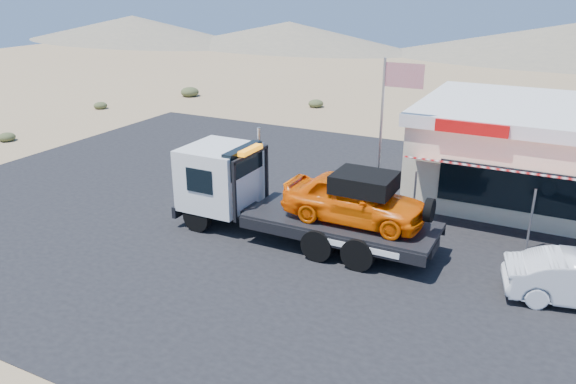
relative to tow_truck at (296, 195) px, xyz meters
name	(u,v)px	position (x,y,z in m)	size (l,w,h in m)	color
ground	(217,227)	(-3.02, -0.50, -1.68)	(120.00, 120.00, 0.00)	#9E7E5A
asphalt_lot	(300,209)	(-1.02, 2.50, -1.67)	(32.00, 24.00, 0.02)	black
tow_truck	(296,195)	(0.00, 0.00, 0.00)	(9.33, 2.77, 3.12)	black
jerky_store	(547,152)	(7.48, 8.48, 0.31)	(10.40, 9.97, 3.90)	beige
flagpole	(387,118)	(1.91, 4.00, 2.09)	(1.55, 0.10, 6.00)	#99999E
desert_scrub	(115,120)	(-17.88, 9.95, -1.37)	(24.08, 32.78, 0.78)	#3D4525
distant_hills	(398,39)	(-12.79, 54.64, 0.21)	(126.00, 48.00, 4.20)	#726B59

